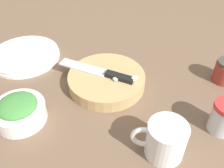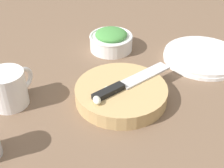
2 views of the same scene
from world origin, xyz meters
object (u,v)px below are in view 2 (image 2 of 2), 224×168
(chef_knife, at_px, (128,83))
(garlic_cloves, at_px, (102,96))
(cutting_board, at_px, (121,93))
(plate_stack, at_px, (203,57))
(coffee_mug, at_px, (9,88))
(herb_bowl, at_px, (111,40))

(chef_knife, bearing_deg, garlic_cloves, -87.30)
(cutting_board, xyz_separation_m, plate_stack, (0.30, -0.06, -0.01))
(cutting_board, bearing_deg, coffee_mug, 133.67)
(plate_stack, bearing_deg, herb_bowl, 117.08)
(cutting_board, distance_m, chef_knife, 0.03)
(cutting_board, distance_m, coffee_mug, 0.27)
(chef_knife, relative_size, coffee_mug, 1.94)
(plate_stack, bearing_deg, garlic_cloves, 169.02)
(garlic_cloves, xyz_separation_m, coffee_mug, (-0.12, 0.19, 0.00))
(chef_knife, xyz_separation_m, plate_stack, (0.28, -0.06, -0.03))
(cutting_board, bearing_deg, garlic_cloves, 174.37)
(cutting_board, height_order, coffee_mug, coffee_mug)
(cutting_board, xyz_separation_m, coffee_mug, (-0.18, 0.19, 0.03))
(cutting_board, relative_size, coffee_mug, 1.85)
(chef_knife, xyz_separation_m, garlic_cloves, (-0.08, 0.01, 0.00))
(chef_knife, relative_size, plate_stack, 1.03)
(coffee_mug, bearing_deg, cutting_board, -46.33)
(cutting_board, distance_m, garlic_cloves, 0.07)
(garlic_cloves, distance_m, herb_bowl, 0.29)
(cutting_board, height_order, herb_bowl, herb_bowl)
(garlic_cloves, relative_size, plate_stack, 0.34)
(garlic_cloves, xyz_separation_m, herb_bowl, (0.24, 0.18, -0.01))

